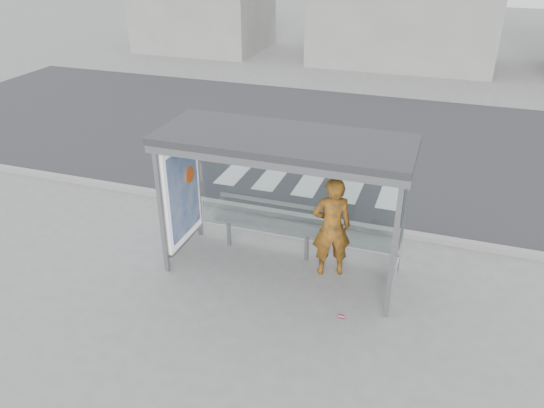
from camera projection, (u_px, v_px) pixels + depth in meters
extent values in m
plane|color=slate|center=(282.00, 270.00, 9.81)|extent=(80.00, 80.00, 0.00)
cube|color=#2B2B2E|center=(355.00, 141.00, 15.67)|extent=(30.00, 10.00, 0.01)
cube|color=gray|center=(310.00, 218.00, 11.42)|extent=(30.00, 0.18, 0.12)
cube|color=silver|center=(245.00, 162.00, 14.30)|extent=(0.55, 3.00, 0.00)
cube|color=silver|center=(281.00, 167.00, 14.01)|extent=(0.55, 3.00, 0.00)
cube|color=silver|center=(317.00, 172.00, 13.72)|extent=(0.55, 3.00, 0.00)
cube|color=silver|center=(355.00, 177.00, 13.44)|extent=(0.55, 3.00, 0.00)
cube|color=silver|center=(395.00, 183.00, 13.15)|extent=(0.55, 3.00, 0.00)
cube|color=gray|center=(161.00, 211.00, 9.22)|extent=(0.08, 0.08, 2.50)
cube|color=gray|center=(394.00, 251.00, 8.07)|extent=(0.08, 0.08, 2.50)
cube|color=gray|center=(197.00, 179.00, 10.39)|extent=(0.08, 0.08, 2.50)
cube|color=gray|center=(404.00, 210.00, 9.24)|extent=(0.08, 0.08, 2.50)
cube|color=#2D2D30|center=(284.00, 140.00, 8.62)|extent=(4.25, 1.65, 0.12)
cube|color=gray|center=(268.00, 164.00, 8.04)|extent=(4.25, 0.06, 0.18)
cube|color=white|center=(295.00, 191.00, 9.79)|extent=(3.80, 0.02, 2.00)
cube|color=white|center=(180.00, 192.00, 9.78)|extent=(0.15, 1.25, 2.00)
cube|color=#3359B7|center=(184.00, 192.00, 9.76)|extent=(0.01, 1.10, 1.70)
cylinder|color=#FC5D16|center=(190.00, 175.00, 9.85)|extent=(0.02, 0.32, 0.32)
cube|color=white|center=(400.00, 227.00, 8.63)|extent=(0.03, 1.25, 2.00)
cube|color=beige|center=(399.00, 220.00, 8.64)|extent=(0.03, 0.86, 1.16)
cube|color=gray|center=(406.00, 6.00, 23.73)|extent=(8.00, 5.00, 5.00)
imported|color=orange|center=(332.00, 227.00, 9.30)|extent=(0.82, 0.68, 1.91)
cube|color=slate|center=(267.00, 225.00, 10.05)|extent=(2.04, 0.25, 0.06)
cylinder|color=slate|center=(229.00, 232.00, 10.43)|extent=(0.08, 0.08, 0.60)
cylinder|color=slate|center=(307.00, 246.00, 9.97)|extent=(0.08, 0.08, 0.60)
cube|color=slate|center=(270.00, 202.00, 10.02)|extent=(2.04, 0.04, 0.07)
cylinder|color=#C73A61|center=(341.00, 316.00, 8.59)|extent=(0.11, 0.07, 0.06)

